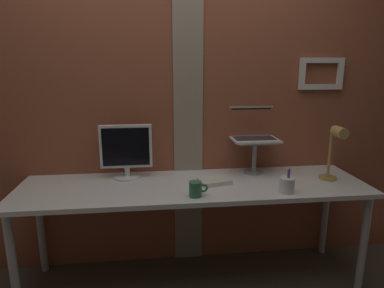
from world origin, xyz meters
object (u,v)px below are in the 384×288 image
at_px(monitor, 126,149).
at_px(laptop, 252,130).
at_px(coffee_mug, 196,189).
at_px(desk_lamp, 335,147).
at_px(pen_cup, 287,185).

relative_size(monitor, laptop, 1.13).
relative_size(laptop, coffee_mug, 2.87).
xyz_separation_m(monitor, laptop, (0.91, 0.08, 0.10)).
distance_m(laptop, coffee_mug, 0.72).
bearing_deg(desk_lamp, pen_cup, -157.73).
height_order(laptop, pen_cup, laptop).
distance_m(laptop, pen_cup, 0.55).
bearing_deg(pen_cup, monitor, 158.35).
relative_size(monitor, desk_lamp, 0.98).
bearing_deg(monitor, laptop, 4.97).
relative_size(pen_cup, coffee_mug, 1.36).
xyz_separation_m(monitor, desk_lamp, (1.38, -0.24, 0.03)).
distance_m(monitor, coffee_mug, 0.61).
height_order(monitor, desk_lamp, desk_lamp).
xyz_separation_m(monitor, pen_cup, (1.00, -0.40, -0.15)).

